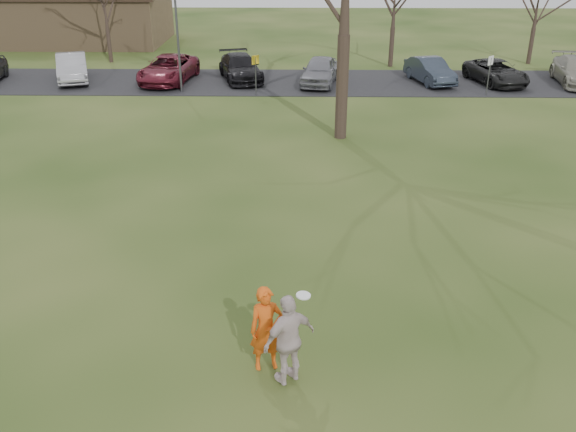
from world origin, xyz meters
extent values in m
plane|color=#1E380F|center=(0.00, 0.00, 0.00)|extent=(120.00, 120.00, 0.00)
cube|color=black|center=(0.00, 25.00, 0.02)|extent=(62.00, 6.50, 0.04)
imported|color=#E15312|center=(-0.35, 0.02, 0.91)|extent=(0.75, 0.58, 1.83)
imported|color=#A09FA5|center=(-12.61, 24.98, 0.79)|extent=(2.99, 4.84, 1.51)
imported|color=maroon|center=(-7.11, 24.85, 0.77)|extent=(3.03, 5.48, 1.45)
imported|color=black|center=(-3.10, 25.39, 0.74)|extent=(3.20, 5.19, 1.40)
imported|color=slate|center=(1.40, 24.45, 0.78)|extent=(2.49, 4.61, 1.49)
imported|color=#2A323F|center=(7.57, 24.90, 0.72)|extent=(2.46, 4.36, 1.36)
imported|color=black|center=(11.23, 24.80, 0.68)|extent=(3.10, 4.95, 1.27)
imported|color=beige|center=(0.10, -0.50, 1.06)|extent=(1.17, 1.03, 1.90)
cylinder|color=white|center=(0.36, -0.47, 2.02)|extent=(0.27, 0.27, 0.05)
cube|color=#8C6D4C|center=(-20.00, 38.00, 1.75)|extent=(20.00, 8.00, 3.50)
cylinder|color=#47474C|center=(-6.00, 22.50, 3.00)|extent=(0.12, 0.12, 6.00)
cylinder|color=#47474C|center=(-2.00, 22.00, 1.00)|extent=(0.06, 0.06, 2.00)
cube|color=yellow|center=(-2.00, 22.00, 1.85)|extent=(0.35, 0.35, 0.45)
cylinder|color=#47474C|center=(10.00, 22.00, 1.00)|extent=(0.06, 0.06, 2.00)
cube|color=silver|center=(10.00, 22.00, 1.85)|extent=(0.35, 0.35, 0.45)
camera|label=1|loc=(0.25, -10.01, 8.11)|focal=38.61mm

